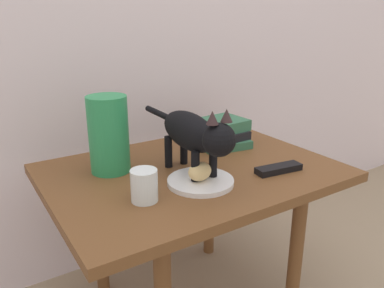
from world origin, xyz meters
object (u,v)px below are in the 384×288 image
Objects in this scene: green_vase at (109,134)px; plate at (201,181)px; tv_remote at (279,169)px; candle_jar at (144,187)px; cat at (194,134)px; bread_roll at (200,171)px; book_stack at (221,133)px; side_table at (192,187)px.

plate is at bearing -52.02° from green_vase.
tv_remote is at bearing -12.73° from plate.
cat is at bearing 18.17° from candle_jar.
tv_remote is at bearing -12.34° from bread_roll.
plate is 0.40× the size of cat.
green_vase is at bearing 89.77° from candle_jar.
tv_remote reaches higher than plate.
book_stack is at bearing 37.83° from cat.
book_stack is 0.49m from candle_jar.
tv_remote is (0.25, -0.06, -0.03)m from bread_roll.
cat is 2.52× the size of book_stack.
bread_roll is at bearing -162.18° from plate.
bread_roll is 0.17× the size of cat.
book_stack is at bearing 43.40° from bread_roll.
book_stack is at bearing 43.65° from plate.
green_vase is at bearing 137.92° from cat.
bread_roll is 0.94× the size of candle_jar.
cat is 0.22m from candle_jar.
tv_remote is at bearing -6.34° from candle_jar.
book_stack reaches higher than tv_remote.
green_vase is (-0.22, 0.12, 0.18)m from side_table.
plate is 2.23× the size of candle_jar.
plate is 0.26m from tv_remote.
candle_jar is 0.43m from tv_remote.
cat is at bearing 72.77° from bread_roll.
side_table is 5.83× the size of tv_remote.
book_stack is 2.24× the size of candle_jar.
bread_roll is 0.30m from green_vase.
tv_remote is at bearing -89.70° from book_stack.
tv_remote is at bearing -33.66° from green_vase.
candle_jar reaches higher than tv_remote.
book_stack is 0.29m from tv_remote.
plate is at bearing 2.76° from candle_jar.
bread_roll is at bearing 174.89° from tv_remote.
cat is at bearing -116.63° from side_table.
plate is at bearing 17.82° from bread_roll.
green_vase is (-0.17, 0.23, 0.08)m from bread_roll.
cat reaches higher than candle_jar.
book_stack reaches higher than plate.
bread_roll is 0.35m from book_stack.
plate reaches higher than side_table.
cat reaches higher than plate.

